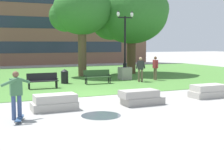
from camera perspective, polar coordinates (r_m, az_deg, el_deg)
The scene contains 17 objects.
ground_plane at distance 15.91m, azimuth -2.43°, elevation -3.86°, with size 140.00×140.00×0.00m, color #A3A09B.
grass_lawn at distance 25.40m, azimuth -10.70°, elevation -0.31°, with size 40.00×20.00×0.02m, color #4C8438.
concrete_block_center at distance 12.74m, azimuth -10.42°, elevation -4.97°, with size 1.80×0.90×0.64m.
concrete_block_left at distance 13.74m, azimuth 5.29°, elevation -4.11°, with size 1.91×0.90×0.64m.
concrete_block_right at distance 16.17m, azimuth 17.16°, elevation -2.85°, with size 1.80×0.90×0.64m.
person_skateboarder at distance 11.37m, azimuth -17.13°, elevation -2.99°, with size 1.08×0.69×1.71m.
skateboard at distance 11.23m, azimuth -16.61°, elevation -7.73°, with size 0.46×1.04×0.14m.
puddle at distance 11.67m, azimuth -2.02°, elevation -7.39°, with size 1.48×1.48×0.01m, color #47515B.
park_bench_near_left at distance 18.83m, azimuth -12.59°, elevation -0.83°, with size 1.81×0.56×0.90m.
park_bench_near_right at distance 20.56m, azimuth -2.71°, elevation -0.15°, with size 1.82×0.62×0.90m.
lamp_post_right at distance 22.96m, azimuth 2.37°, elevation 1.72°, with size 1.32×0.80×5.01m.
tree_far_left at distance 25.52m, azimuth -5.68°, elevation 11.51°, with size 4.83×4.60×7.25m.
tree_near_left at distance 27.67m, azimuth 3.43°, elevation 11.13°, with size 6.63×6.31×7.99m.
trash_bin at distance 20.89m, azimuth -8.66°, elevation -0.21°, with size 0.49×0.49×0.96m.
person_bystander_near_lawn at distance 21.58m, azimuth 5.24°, elevation 1.30°, with size 0.70×0.39×1.71m.
person_bystander_far_lawn at distance 22.83m, azimuth 7.93°, elevation 1.51°, with size 0.26×0.62×1.71m.
building_facade_distant at distance 39.81m, azimuth -14.29°, elevation 10.42°, with size 31.30×1.03×12.01m.
Camera 1 is at (-5.72, -14.60, 2.66)m, focal length 50.00 mm.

